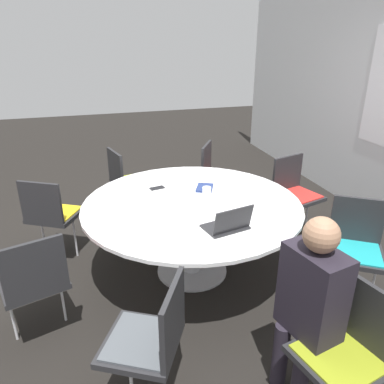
% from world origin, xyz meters
% --- Properties ---
extents(ground_plane, '(16.00, 16.00, 0.00)m').
position_xyz_m(ground_plane, '(0.00, 0.00, 0.00)').
color(ground_plane, black).
extents(conference_table, '(1.93, 1.93, 0.72)m').
position_xyz_m(conference_table, '(0.00, 0.00, 0.62)').
color(conference_table, '#B7B7BC').
rests_on(conference_table, ground_plane).
extents(chair_0, '(0.52, 0.50, 0.87)m').
position_xyz_m(chair_0, '(1.64, 0.41, 0.52)').
color(chair_0, '#262628').
rests_on(chair_0, ground_plane).
extents(chair_1, '(0.59, 0.60, 0.87)m').
position_xyz_m(chair_1, '(0.71, 1.19, 0.52)').
color(chair_1, '#262628').
rests_on(chair_1, ground_plane).
extents(chair_2, '(0.53, 0.54, 0.87)m').
position_xyz_m(chair_2, '(-0.45, 1.31, 0.52)').
color(chair_2, '#262628').
rests_on(chair_2, ground_plane).
extents(chair_3, '(0.60, 0.59, 0.87)m').
position_xyz_m(chair_3, '(-1.21, 0.67, 0.52)').
color(chair_3, '#262628').
rests_on(chair_3, ground_plane).
extents(chair_4, '(0.53, 0.52, 0.87)m').
position_xyz_m(chair_4, '(-1.32, -0.42, 0.52)').
color(chair_4, '#262628').
rests_on(chair_4, ground_plane).
extents(chair_5, '(0.58, 0.59, 0.87)m').
position_xyz_m(chair_5, '(-0.62, -1.24, 0.52)').
color(chair_5, '#262628').
rests_on(chair_5, ground_plane).
extents(chair_6, '(0.53, 0.54, 0.87)m').
position_xyz_m(chair_6, '(0.48, -1.30, 0.52)').
color(chair_6, '#262628').
rests_on(chair_6, ground_plane).
extents(chair_7, '(0.59, 0.58, 0.87)m').
position_xyz_m(chair_7, '(1.25, -0.61, 0.52)').
color(chair_7, '#262628').
rests_on(chair_7, ground_plane).
extents(person_0, '(0.40, 0.31, 1.22)m').
position_xyz_m(person_0, '(1.42, 0.28, 0.71)').
color(person_0, '#231E28').
rests_on(person_0, ground_plane).
extents(laptop, '(0.31, 0.37, 0.21)m').
position_xyz_m(laptop, '(0.57, 0.12, 0.78)').
color(laptop, '#232326').
rests_on(laptop, conference_table).
extents(spiral_notebook, '(0.25, 0.22, 0.02)m').
position_xyz_m(spiral_notebook, '(-0.27, 0.21, 0.73)').
color(spiral_notebook, navy).
rests_on(spiral_notebook, conference_table).
extents(coffee_cup, '(0.08, 0.08, 0.09)m').
position_xyz_m(coffee_cup, '(-0.10, 0.17, 0.77)').
color(coffee_cup, white).
rests_on(coffee_cup, conference_table).
extents(cell_phone, '(0.10, 0.15, 0.01)m').
position_xyz_m(cell_phone, '(-0.41, -0.23, 0.73)').
color(cell_phone, black).
rests_on(cell_phone, conference_table).
extents(handbag, '(0.36, 0.16, 0.28)m').
position_xyz_m(handbag, '(-0.88, 1.19, 0.14)').
color(handbag, '#661E56').
rests_on(handbag, ground_plane).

